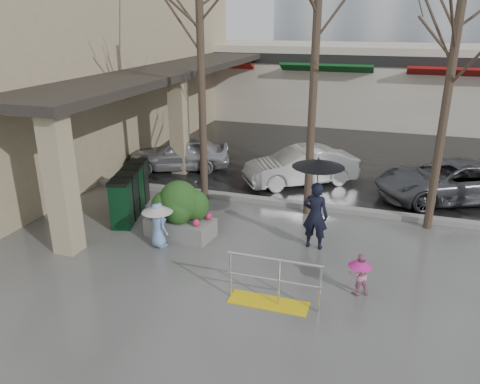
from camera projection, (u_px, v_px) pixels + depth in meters
The scene contains 20 objects.
ground at pixel (227, 265), 10.79m from camera, with size 120.00×120.00×0.00m, color #51514F.
street_asphalt at pixel (339, 105), 30.40m from camera, with size 120.00×36.00×0.01m, color black.
curb at pixel (270, 201), 14.33m from camera, with size 120.00×0.30×0.15m, color gray.
near_building at pixel (83, 53), 19.10m from camera, with size 6.00×18.00×8.00m, color tan.
canopy_slab at pixel (178, 65), 18.03m from camera, with size 2.80×18.00×0.25m, color #2D2823.
pillar_front at pixel (61, 183), 10.85m from camera, with size 0.55×0.55×3.50m, color tan.
pillar_back at pixel (179, 125), 16.64m from camera, with size 0.55×0.55×3.50m, color tan.
storefront_row at pixel (370, 83), 25.52m from camera, with size 34.00×6.74×4.00m.
handrail at pixel (272, 287), 9.20m from camera, with size 1.90×0.50×1.03m.
tree_west at pixel (200, 28), 12.79m from camera, with size 3.20×3.20×6.80m.
tree_midwest at pixel (317, 23), 11.82m from camera, with size 3.20×3.20×7.00m.
tree_mideast at pixel (456, 40), 11.00m from camera, with size 3.20×3.20×6.50m.
woman at pixel (317, 196), 11.15m from camera, with size 1.24×1.24×2.31m.
child_pink at pixel (359, 271), 9.49m from camera, with size 0.54×0.49×0.91m.
child_blue at pixel (158, 220), 11.43m from camera, with size 0.77×0.77×1.15m.
planter at pixel (180, 210), 11.99m from camera, with size 1.82×1.08×1.51m.
news_boxes at pixel (130, 192), 13.36m from camera, with size 1.14×2.45×1.33m.
car_a at pixel (179, 153), 17.35m from camera, with size 1.49×3.70×1.26m, color #ADACB1.
car_b at pixel (301, 166), 15.83m from camera, with size 1.33×3.82×1.26m, color silver.
car_c at pixel (451, 181), 14.42m from camera, with size 2.09×4.53×1.26m, color #505156.
Camera 1 is at (3.20, -8.96, 5.36)m, focal length 35.00 mm.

